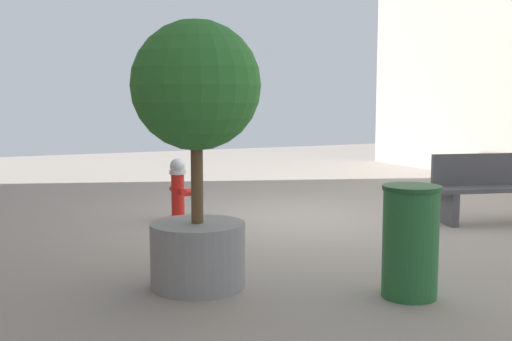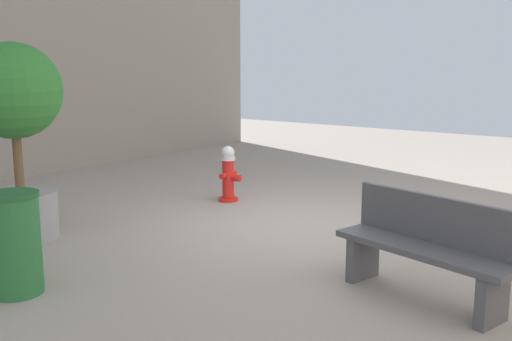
# 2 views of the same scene
# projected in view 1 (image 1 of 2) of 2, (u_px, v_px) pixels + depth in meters

# --- Properties ---
(ground_plane) EXTENTS (23.40, 23.40, 0.00)m
(ground_plane) POSITION_uv_depth(u_px,v_px,m) (293.00, 218.00, 9.08)
(ground_plane) COLOR gray
(fire_hydrant) EXTENTS (0.38, 0.41, 0.88)m
(fire_hydrant) POSITION_uv_depth(u_px,v_px,m) (178.00, 189.00, 8.85)
(fire_hydrant) COLOR red
(fire_hydrant) RESTS_ON ground_plane
(bench_near) EXTENTS (1.79, 0.85, 0.95)m
(bench_near) POSITION_uv_depth(u_px,v_px,m) (494.00, 187.00, 8.70)
(bench_near) COLOR #4C4C51
(bench_near) RESTS_ON ground_plane
(planter_tree) EXTENTS (1.16, 1.16, 2.41)m
(planter_tree) POSITION_uv_depth(u_px,v_px,m) (196.00, 124.00, 5.61)
(planter_tree) COLOR gray
(planter_tree) RESTS_ON ground_plane
(trash_bin) EXTENTS (0.50, 0.50, 0.98)m
(trash_bin) POSITION_uv_depth(u_px,v_px,m) (410.00, 241.00, 5.43)
(trash_bin) COLOR #266633
(trash_bin) RESTS_ON ground_plane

